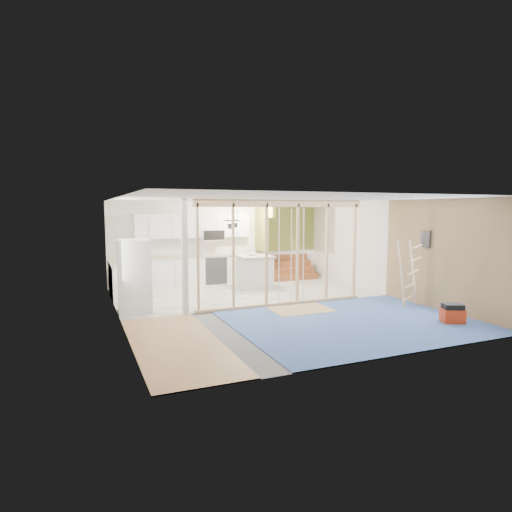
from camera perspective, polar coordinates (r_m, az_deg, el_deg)
name	(u,v)px	position (r m, az deg, el deg)	size (l,w,h in m)	color
room	(271,254)	(10.25, 2.00, 0.32)	(7.01, 8.01, 2.61)	slate
floor_overlays	(272,306)	(10.54, 2.20, -6.62)	(7.00, 8.00, 0.03)	silver
stud_frame	(263,242)	(10.13, 0.90, 1.83)	(4.66, 0.14, 2.60)	tan
base_cabinets	(175,273)	(13.03, -10.75, -2.21)	(4.45, 2.24, 0.93)	white
upper_cabinets	(195,227)	(13.52, -8.08, 3.90)	(3.60, 0.41, 0.85)	white
green_partition	(280,251)	(14.44, 3.27, 0.61)	(2.25, 1.51, 2.60)	olive
pot_rack	(232,222)	(11.83, -3.20, 4.49)	(0.52, 0.52, 0.72)	black
sheathing_panel	(446,256)	(10.67, 24.01, 0.02)	(0.02, 4.00, 2.60)	#A58059
electrical_panel	(425,239)	(11.03, 21.64, 2.13)	(0.04, 0.30, 0.40)	#39393E
ceiling_light	(271,203)	(13.50, 2.07, 7.01)	(0.32, 0.32, 0.08)	#FFEABF
fridge	(135,276)	(10.12, -15.86, -2.62)	(0.77, 0.75, 1.68)	white
island	(255,272)	(12.80, -0.16, -2.15)	(1.07, 1.07, 0.98)	silver
bowl	(251,254)	(12.83, -0.61, 0.24)	(0.26, 0.26, 0.06)	silver
soap_bottle_a	(142,253)	(13.23, -14.98, 0.42)	(0.10, 0.10, 0.27)	silver
soap_bottle_b	(204,253)	(13.42, -6.96, 0.46)	(0.08, 0.08, 0.17)	silver
toolbox	(453,314)	(9.82, 24.73, -7.04)	(0.52, 0.47, 0.41)	#AB2C0F
ladder	(408,273)	(10.86, 19.66, -2.18)	(0.88, 0.10, 1.63)	#D6AC83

